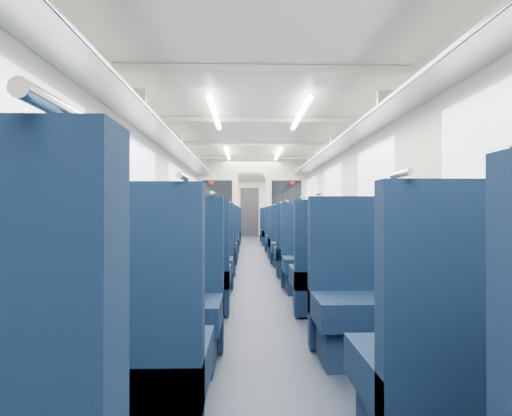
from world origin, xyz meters
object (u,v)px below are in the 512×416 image
object	(u,v)px
seat_6	(145,309)
seat_8	(178,278)
seat_18	(218,239)
seat_7	(386,306)
seat_13	(309,253)
seat_22	(225,231)
seat_5	(500,383)
seat_11	(323,263)
end_door	(250,212)
seat_12	(203,253)
seat_20	(223,234)
seat_19	(286,238)
seat_16	(214,242)
seat_10	(191,264)
seat_15	(299,247)
seat_17	(292,242)
seat_9	(345,278)
seat_4	(80,372)
seat_23	(276,231)
seat_14	(209,247)
seat_21	(279,233)
bulkhead	(252,203)

from	to	relation	value
seat_6	seat_8	bearing A→B (deg)	90.00
seat_18	seat_7	bearing A→B (deg)	-76.28
seat_13	seat_22	xyz separation A→B (m)	(-1.66, 6.81, 0.00)
seat_5	seat_11	bearing A→B (deg)	90.00
end_door	seat_12	size ratio (longest dim) A/B	1.72
seat_20	seat_19	bearing A→B (deg)	-51.02
seat_16	seat_10	bearing A→B (deg)	-90.00
seat_7	seat_15	world-z (taller)	same
seat_5	seat_15	distance (m)	5.83
seat_12	seat_17	bearing A→B (deg)	52.82
seat_9	seat_19	bearing A→B (deg)	90.00
seat_4	seat_23	world-z (taller)	same
seat_8	seat_14	size ratio (longest dim) A/B	1.00
seat_10	seat_7	bearing A→B (deg)	-52.91
seat_7	seat_10	distance (m)	2.75
seat_14	seat_18	bearing A→B (deg)	90.00
seat_5	seat_8	world-z (taller)	same
seat_11	seat_21	size ratio (longest dim) A/B	1.00
seat_22	seat_20	bearing A→B (deg)	-90.00
seat_14	seat_22	xyz separation A→B (m)	(0.00, 5.71, 0.00)
seat_17	seat_23	distance (m)	4.50
end_door	seat_18	size ratio (longest dim) A/B	1.72
seat_8	seat_11	distance (m)	1.97
end_door	seat_10	bearing A→B (deg)	-94.10
seat_9	seat_13	world-z (taller)	same
seat_5	seat_23	world-z (taller)	same
seat_12	seat_18	size ratio (longest dim) A/B	1.00
seat_12	seat_22	xyz separation A→B (m)	(0.00, 6.72, 0.00)
seat_4	seat_15	world-z (taller)	same
seat_9	seat_16	bearing A→B (deg)	110.10
seat_4	seat_11	bearing A→B (deg)	63.86
seat_6	seat_8	size ratio (longest dim) A/B	1.00
end_door	seat_14	xyz separation A→B (m)	(-0.83, -9.26, -0.64)
seat_4	seat_15	xyz separation A→B (m)	(1.66, 5.69, 0.00)
seat_13	seat_19	xyz separation A→B (m)	(0.00, 3.43, 0.00)
seat_6	seat_11	size ratio (longest dim) A/B	1.00
seat_16	seat_19	world-z (taller)	same
seat_5	seat_20	distance (m)	10.28
seat_15	seat_18	xyz separation A→B (m)	(-1.66, 2.21, 0.00)
seat_10	seat_12	world-z (taller)	same
seat_10	seat_19	distance (m)	4.94
seat_9	seat_21	distance (m)	7.88
seat_12	seat_16	distance (m)	2.19
seat_21	seat_8	bearing A→B (deg)	-101.99
seat_17	seat_22	xyz separation A→B (m)	(-1.66, 4.53, 0.00)
end_door	bulkhead	size ratio (longest dim) A/B	0.71
seat_15	seat_16	xyz separation A→B (m)	(-1.66, 1.10, 0.00)
seat_5	seat_19	bearing A→B (deg)	90.00
seat_7	seat_10	world-z (taller)	same
seat_10	seat_19	xyz separation A→B (m)	(1.66, 4.66, 0.00)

